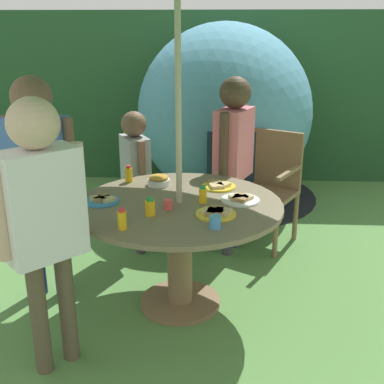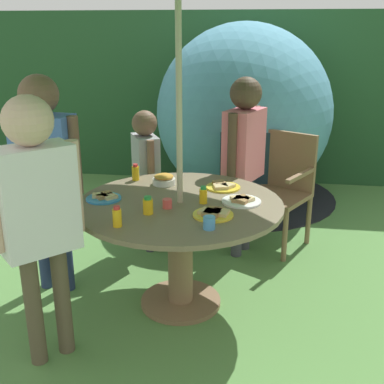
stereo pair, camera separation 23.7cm
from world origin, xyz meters
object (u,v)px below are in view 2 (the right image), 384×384
Objects in this scene: plate_back_edge at (213,213)px; juice_bottle_near_left at (117,217)px; juice_bottle_center_front at (136,173)px; cup_far at (167,204)px; garden_table at (180,229)px; snack_bowl at (164,179)px; plate_center_back at (223,186)px; juice_bottle_near_right at (148,206)px; child_in_white_shirt at (37,200)px; child_in_grey_shirt at (146,163)px; child_in_blue_shirt at (45,158)px; wooden_chair at (277,182)px; plate_far_left at (104,197)px; cup_near at (209,223)px; child_in_pink_shirt at (244,145)px; juice_bottle_far_right at (203,195)px; plate_front_edge at (241,200)px; dome_tent at (243,114)px.

juice_bottle_near_left is (-0.49, -0.22, 0.04)m from plate_back_edge.
juice_bottle_center_front reaches higher than cup_far.
snack_bowl is (-0.16, 0.33, 0.21)m from garden_table.
snack_bowl reaches higher than cup_far.
plate_center_back is 0.64m from juice_bottle_near_right.
child_in_white_shirt is at bearing -138.75° from juice_bottle_near_right.
child_in_blue_shirt is at bearing -60.84° from child_in_grey_shirt.
child_in_blue_shirt is at bearing 157.94° from juice_bottle_near_right.
garden_table is 0.59m from juice_bottle_center_front.
wooden_chair reaches higher than juice_bottle_near_left.
plate_far_left is 0.78m from cup_near.
juice_bottle_far_right is (-0.21, -0.81, -0.13)m from child_in_pink_shirt.
juice_bottle_near_left reaches higher than plate_front_edge.
juice_bottle_near_left is (-0.10, -0.74, 0.02)m from snack_bowl.
plate_back_edge is 4.07× the size of cup_far.
snack_bowl is at bearing 82.26° from juice_bottle_near_left.
dome_tent is at bearing 79.71° from juice_bottle_near_right.
wooden_chair reaches higher than snack_bowl.
garden_table is 18.20× the size of cup_near.
child_in_white_shirt is 25.20× the size of cup_far.
garden_table is 1.12× the size of child_in_grey_shirt.
plate_back_edge is at bearing -97.34° from dome_tent.
plate_front_edge is (0.76, -0.74, -0.00)m from child_in_grey_shirt.
child_in_grey_shirt is at bearing 84.86° from plate_far_left.
child_in_white_shirt is at bearing -63.71° from child_in_blue_shirt.
juice_bottle_center_front is (-0.23, 0.61, 0.01)m from juice_bottle_near_right.
wooden_chair is at bearing 72.62° from plate_back_edge.
child_in_grey_shirt is at bearing 122.31° from plate_back_edge.
juice_bottle_center_front is (-0.99, -0.69, 0.24)m from wooden_chair.
cup_far is at bearing 135.40° from cup_near.
child_in_pink_shirt is 11.93× the size of juice_bottle_center_front.
juice_bottle_near_left reaches higher than plate_back_edge.
cup_far is (-0.20, -0.11, -0.02)m from juice_bottle_far_right.
child_in_blue_shirt is at bearing 178.52° from plate_front_edge.
plate_front_edge is at bearing -11.33° from child_in_white_shirt.
child_in_blue_shirt is at bearing -35.75° from child_in_pink_shirt.
juice_bottle_near_left is 0.37m from cup_far.
child_in_white_shirt is 6.28× the size of plate_center_back.
garden_table is 5.83× the size of plate_far_left.
plate_far_left is (-0.84, -0.06, 0.00)m from plate_front_edge.
juice_bottle_near_left is 0.23m from juice_bottle_near_right.
plate_center_back is at bearing 53.55° from juice_bottle_near_right.
child_in_pink_shirt is 1.23× the size of child_in_grey_shirt.
child_in_pink_shirt is (0.06, -1.36, 0.00)m from dome_tent.
juice_bottle_center_front reaches higher than plate_back_edge.
garden_table is 0.35m from plate_back_edge.
juice_bottle_far_right is (0.54, -0.78, 0.04)m from child_in_grey_shirt.
garden_table is at bearing 0.00° from child_in_white_shirt.
juice_bottle_near_left is at bearing -124.90° from plate_center_back.
snack_bowl is at bearing 126.38° from plate_back_edge.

